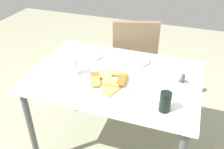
{
  "coord_description": "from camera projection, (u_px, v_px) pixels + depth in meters",
  "views": [
    {
      "loc": [
        0.46,
        -1.37,
        1.66
      ],
      "look_at": [
        -0.0,
        -0.04,
        0.77
      ],
      "focal_mm": 39.7,
      "sensor_mm": 36.0,
      "label": 1
    }
  ],
  "objects": [
    {
      "name": "ground_plane",
      "position": [
        114.0,
        147.0,
        2.11
      ],
      "size": [
        6.0,
        6.0,
        0.0
      ],
      "primitive_type": "plane",
      "color": "gray"
    },
    {
      "name": "dining_table",
      "position": [
        114.0,
        85.0,
        1.76
      ],
      "size": [
        1.17,
        0.79,
        0.74
      ],
      "color": "white",
      "rests_on": "ground_plane"
    },
    {
      "name": "dining_chair",
      "position": [
        134.0,
        57.0,
        2.37
      ],
      "size": [
        0.53,
        0.53,
        0.92
      ],
      "color": "brown",
      "rests_on": "ground_plane"
    },
    {
      "name": "pide_platter",
      "position": [
        108.0,
        82.0,
        1.62
      ],
      "size": [
        0.31,
        0.31,
        0.04
      ],
      "color": "white",
      "rests_on": "dining_table"
    },
    {
      "name": "salad_plate_greens",
      "position": [
        94.0,
        56.0,
        1.91
      ],
      "size": [
        0.2,
        0.2,
        0.06
      ],
      "color": "white",
      "rests_on": "dining_table"
    },
    {
      "name": "salad_plate_rice",
      "position": [
        140.0,
        61.0,
        1.85
      ],
      "size": [
        0.24,
        0.24,
        0.05
      ],
      "color": "white",
      "rests_on": "dining_table"
    },
    {
      "name": "soda_can",
      "position": [
        165.0,
        102.0,
        1.37
      ],
      "size": [
        0.08,
        0.08,
        0.12
      ],
      "primitive_type": "cylinder",
      "rotation": [
        0.0,
        0.0,
        4.55
      ],
      "color": "black",
      "rests_on": "dining_table"
    },
    {
      "name": "drinking_glass",
      "position": [
        73.0,
        67.0,
        1.7
      ],
      "size": [
        0.07,
        0.07,
        0.12
      ],
      "primitive_type": "cylinder",
      "color": "silver",
      "rests_on": "dining_table"
    },
    {
      "name": "paper_napkin",
      "position": [
        52.0,
        70.0,
        1.78
      ],
      "size": [
        0.12,
        0.12,
        0.0
      ],
      "primitive_type": "cube",
      "rotation": [
        0.0,
        0.0,
        0.01
      ],
      "color": "white",
      "rests_on": "dining_table"
    },
    {
      "name": "fork",
      "position": [
        51.0,
        70.0,
        1.76
      ],
      "size": [
        0.16,
        0.04,
        0.0
      ],
      "primitive_type": "cube",
      "rotation": [
        0.0,
        0.0,
        -0.14
      ],
      "color": "silver",
      "rests_on": "paper_napkin"
    },
    {
      "name": "spoon",
      "position": [
        53.0,
        68.0,
        1.79
      ],
      "size": [
        0.19,
        0.04,
        0.0
      ],
      "primitive_type": "cube",
      "rotation": [
        0.0,
        0.0,
        -0.13
      ],
      "color": "silver",
      "rests_on": "paper_napkin"
    },
    {
      "name": "condiment_caddy",
      "position": [
        180.0,
        81.0,
        1.62
      ],
      "size": [
        0.1,
        0.1,
        0.07
      ],
      "color": "#B2B2B7",
      "rests_on": "dining_table"
    }
  ]
}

